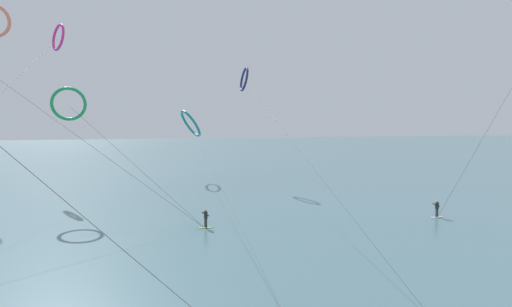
{
  "coord_description": "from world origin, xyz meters",
  "views": [
    {
      "loc": [
        -7.18,
        -9.74,
        9.67
      ],
      "look_at": [
        0.0,
        20.13,
        7.22
      ],
      "focal_mm": 30.58,
      "sensor_mm": 36.0,
      "label": 1
    }
  ],
  "objects": [
    {
      "name": "surfer_ivory",
      "position": [
        19.7,
        26.75,
        0.82
      ],
      "size": [
        1.4,
        0.67,
        1.7
      ],
      "rotation": [
        0.0,
        0.0,
        3.56
      ],
      "color": "silver",
      "rests_on": "ground"
    },
    {
      "name": "kite_emerald",
      "position": [
        -15.65,
        40.05,
        11.23
      ],
      "size": [
        14.85,
        12.75,
        13.07
      ],
      "rotation": [
        0.0,
        0.0,
        3.23
      ],
      "color": "#199351",
      "rests_on": "ground"
    },
    {
      "name": "surfer_lime",
      "position": [
        -2.67,
        27.93,
        0.82
      ],
      "size": [
        1.4,
        0.67,
        1.7
      ],
      "rotation": [
        0.0,
        0.0,
        5.08
      ],
      "color": "#8CC62D",
      "rests_on": "ground"
    },
    {
      "name": "sea_water",
      "position": [
        0.0,
        105.13,
        0.04
      ],
      "size": [
        400.0,
        200.0,
        0.08
      ],
      "primitive_type": "cube",
      "color": "#476B75",
      "rests_on": "ground"
    },
    {
      "name": "kite_teal",
      "position": [
        -1.11,
        59.76,
        8.9
      ],
      "size": [
        4.05,
        54.61,
        11.12
      ],
      "rotation": [
        0.0,
        0.0,
        1.8
      ],
      "color": "teal",
      "rests_on": "ground"
    },
    {
      "name": "kite_navy",
      "position": [
        6.57,
        55.01,
        15.59
      ],
      "size": [
        1.56,
        50.01,
        17.52
      ],
      "rotation": [
        0.0,
        0.0,
        4.72
      ],
      "color": "navy",
      "rests_on": "ground"
    },
    {
      "name": "kite_magenta",
      "position": [
        -20.1,
        59.47,
        21.42
      ],
      "size": [
        3.67,
        54.98,
        23.5
      ],
      "rotation": [
        0.0,
        0.0,
        5.25
      ],
      "color": "#CC288E",
      "rests_on": "ground"
    }
  ]
}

